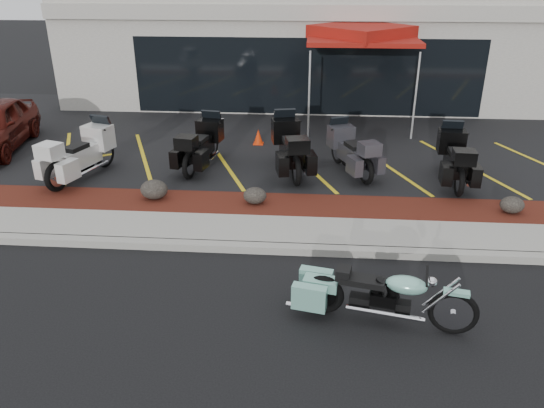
# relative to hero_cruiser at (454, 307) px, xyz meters

# --- Properties ---
(ground) EXTENTS (90.00, 90.00, 0.00)m
(ground) POSITION_rel_hero_cruiser_xyz_m (-2.37, 1.37, -0.49)
(ground) COLOR black
(ground) RESTS_ON ground
(curb) EXTENTS (24.00, 0.25, 0.15)m
(curb) POSITION_rel_hero_cruiser_xyz_m (-2.37, 2.27, -0.41)
(curb) COLOR gray
(curb) RESTS_ON ground
(sidewalk) EXTENTS (24.00, 1.20, 0.15)m
(sidewalk) POSITION_rel_hero_cruiser_xyz_m (-2.37, 2.97, -0.41)
(sidewalk) COLOR gray
(sidewalk) RESTS_ON ground
(mulch_bed) EXTENTS (24.00, 1.20, 0.16)m
(mulch_bed) POSITION_rel_hero_cruiser_xyz_m (-2.37, 4.17, -0.41)
(mulch_bed) COLOR #36150C
(mulch_bed) RESTS_ON ground
(upper_lot) EXTENTS (26.00, 9.60, 0.15)m
(upper_lot) POSITION_rel_hero_cruiser_xyz_m (-2.37, 9.57, -0.41)
(upper_lot) COLOR black
(upper_lot) RESTS_ON ground
(dealership_building) EXTENTS (18.00, 8.16, 4.00)m
(dealership_building) POSITION_rel_hero_cruiser_xyz_m (-2.37, 15.83, 1.52)
(dealership_building) COLOR #9C998D
(dealership_building) RESTS_ON ground
(boulder_left) EXTENTS (0.62, 0.52, 0.44)m
(boulder_left) POSITION_rel_hero_cruiser_xyz_m (-5.69, 4.25, -0.10)
(boulder_left) COLOR black
(boulder_left) RESTS_ON mulch_bed
(boulder_mid) EXTENTS (0.52, 0.43, 0.37)m
(boulder_mid) POSITION_rel_hero_cruiser_xyz_m (-3.38, 4.16, -0.14)
(boulder_mid) COLOR black
(boulder_mid) RESTS_ON mulch_bed
(boulder_right) EXTENTS (0.51, 0.43, 0.36)m
(boulder_right) POSITION_rel_hero_cruiser_xyz_m (2.19, 4.09, -0.14)
(boulder_right) COLOR black
(boulder_right) RESTS_ON mulch_bed
(hero_cruiser) EXTENTS (2.84, 1.26, 0.97)m
(hero_cruiser) POSITION_rel_hero_cruiser_xyz_m (0.00, 0.00, 0.00)
(hero_cruiser) COLOR #7BBFAC
(hero_cruiser) RESTS_ON ground
(touring_white) EXTENTS (1.61, 2.58, 1.41)m
(touring_white) POSITION_rel_hero_cruiser_xyz_m (-7.56, 6.21, 0.37)
(touring_white) COLOR silver
(touring_white) RESTS_ON upper_lot
(touring_black_front) EXTENTS (1.26, 2.41, 1.33)m
(touring_black_front) POSITION_rel_hero_cruiser_xyz_m (-4.87, 7.18, 0.33)
(touring_black_front) COLOR black
(touring_black_front) RESTS_ON upper_lot
(touring_black_mid) EXTENTS (1.46, 2.63, 1.45)m
(touring_black_mid) POSITION_rel_hero_cruiser_xyz_m (-2.88, 7.06, 0.39)
(touring_black_mid) COLOR black
(touring_black_mid) RESTS_ON upper_lot
(touring_grey) EXTENTS (1.64, 2.36, 1.28)m
(touring_grey) POSITION_rel_hero_cruiser_xyz_m (-1.44, 6.98, 0.31)
(touring_grey) COLOR #333338
(touring_grey) RESTS_ON upper_lot
(touring_black_rear) EXTENTS (1.04, 2.37, 1.35)m
(touring_black_rear) POSITION_rel_hero_cruiser_xyz_m (1.38, 6.62, 0.34)
(touring_black_rear) COLOR black
(touring_black_rear) RESTS_ON upper_lot
(traffic_cone) EXTENTS (0.29, 0.29, 0.45)m
(traffic_cone) POSITION_rel_hero_cruiser_xyz_m (-3.73, 8.47, -0.11)
(traffic_cone) COLOR red
(traffic_cone) RESTS_ON upper_lot
(popup_canopy) EXTENTS (4.43, 4.43, 3.16)m
(popup_canopy) POSITION_rel_hero_cruiser_xyz_m (-0.68, 10.92, 2.54)
(popup_canopy) COLOR silver
(popup_canopy) RESTS_ON upper_lot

